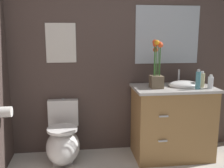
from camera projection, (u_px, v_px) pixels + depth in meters
The scene contains 10 objects.
wall_back at pixel (133, 51), 3.25m from camera, with size 4.02×0.05×2.50m, color #4C3D38.
toilet at pixel (63, 141), 3.04m from camera, with size 0.38×0.59×0.69m.
vanity_cabinet at pixel (172, 121), 3.14m from camera, with size 0.94×0.56×1.04m.
flower_vase at pixel (157, 70), 2.96m from camera, with size 0.14×0.14×0.55m.
soap_bottle at pixel (198, 80), 2.92m from camera, with size 0.05×0.05×0.22m.
lotion_bottle at pixel (202, 80), 3.03m from camera, with size 0.06×0.06×0.18m.
hand_wash_bottle at pixel (211, 82), 2.96m from camera, with size 0.06×0.06×0.16m.
wall_poster at pixel (61, 43), 3.08m from camera, with size 0.35×0.01×0.46m, color silver.
wall_mirror at pixel (167, 35), 3.23m from camera, with size 0.80×0.01×0.70m, color #B2BCC6.
toilet_paper_roll at pixel (6, 112), 2.69m from camera, with size 0.11×0.11×0.11m, color white.
Camera 1 is at (-0.48, -1.41, 1.47)m, focal length 42.20 mm.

